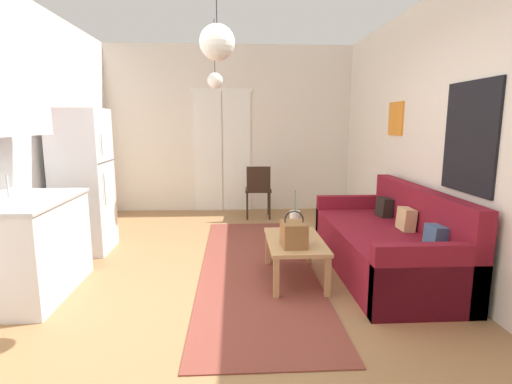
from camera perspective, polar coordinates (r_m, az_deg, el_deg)
ground_plane at (r=3.66m, az=-3.95°, el=-15.95°), size 4.81×8.00×0.10m
wall_back at (r=7.04m, az=-3.77°, el=8.86°), size 4.41×0.13×2.85m
wall_right at (r=3.91m, az=29.48°, el=6.90°), size 0.12×7.60×2.85m
area_rug at (r=4.37m, az=0.10°, el=-10.73°), size 1.18×3.69×0.01m
couch at (r=4.39m, az=18.66°, el=-7.28°), size 0.93×2.15×0.89m
coffee_table at (r=3.96m, az=5.64°, el=-7.57°), size 0.54×0.93×0.41m
bamboo_vase at (r=4.14m, az=5.60°, el=-4.31°), size 0.11×0.11×0.46m
handbag at (r=3.71m, az=5.46°, el=-6.01°), size 0.23×0.29×0.34m
refrigerator at (r=5.15m, az=-23.63°, el=1.39°), size 0.60×0.63×1.71m
kitchen_counter at (r=4.06m, az=-30.09°, el=-2.40°), size 0.62×1.17×2.05m
accent_chair at (r=6.41m, az=0.32°, el=0.56°), size 0.43×0.41×0.86m
pendant_lamp_near at (r=3.06m, az=-5.62°, el=20.65°), size 0.26×0.26×0.86m
pendant_lamp_far at (r=5.40m, az=-5.92°, el=15.67°), size 0.21×0.21×0.87m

